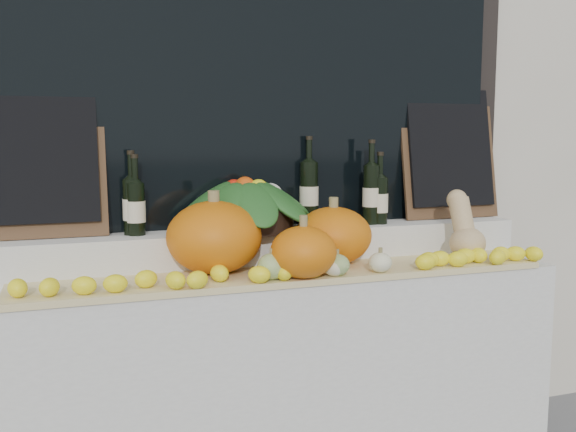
{
  "coord_description": "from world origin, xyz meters",
  "views": [
    {
      "loc": [
        -0.83,
        -0.92,
        1.44
      ],
      "look_at": [
        0.0,
        1.45,
        1.12
      ],
      "focal_mm": 40.0,
      "sensor_mm": 36.0,
      "label": 1
    }
  ],
  "objects_px": {
    "butternut_squash": "(465,231)",
    "pumpkin_right": "(333,236)",
    "pumpkin_left": "(214,237)",
    "produce_bowl": "(245,204)",
    "wine_bottle_tall": "(309,193)"
  },
  "relations": [
    {
      "from": "wine_bottle_tall",
      "to": "butternut_squash",
      "type": "bearing_deg",
      "value": -26.59
    },
    {
      "from": "butternut_squash",
      "to": "produce_bowl",
      "type": "distance_m",
      "value": 0.96
    },
    {
      "from": "butternut_squash",
      "to": "produce_bowl",
      "type": "height_order",
      "value": "produce_bowl"
    },
    {
      "from": "pumpkin_right",
      "to": "butternut_squash",
      "type": "relative_size",
      "value": 1.08
    },
    {
      "from": "wine_bottle_tall",
      "to": "pumpkin_right",
      "type": "bearing_deg",
      "value": -85.26
    },
    {
      "from": "butternut_squash",
      "to": "pumpkin_right",
      "type": "bearing_deg",
      "value": 173.07
    },
    {
      "from": "butternut_squash",
      "to": "wine_bottle_tall",
      "type": "relative_size",
      "value": 0.75
    },
    {
      "from": "pumpkin_left",
      "to": "wine_bottle_tall",
      "type": "xyz_separation_m",
      "value": [
        0.48,
        0.24,
        0.14
      ]
    },
    {
      "from": "pumpkin_left",
      "to": "produce_bowl",
      "type": "distance_m",
      "value": 0.27
    },
    {
      "from": "pumpkin_left",
      "to": "butternut_squash",
      "type": "relative_size",
      "value": 1.26
    },
    {
      "from": "pumpkin_left",
      "to": "pumpkin_right",
      "type": "distance_m",
      "value": 0.5
    },
    {
      "from": "pumpkin_right",
      "to": "butternut_squash",
      "type": "height_order",
      "value": "butternut_squash"
    },
    {
      "from": "pumpkin_left",
      "to": "wine_bottle_tall",
      "type": "distance_m",
      "value": 0.56
    },
    {
      "from": "butternut_squash",
      "to": "wine_bottle_tall",
      "type": "bearing_deg",
      "value": 153.41
    },
    {
      "from": "butternut_squash",
      "to": "produce_bowl",
      "type": "xyz_separation_m",
      "value": [
        -0.92,
        0.24,
        0.13
      ]
    }
  ]
}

